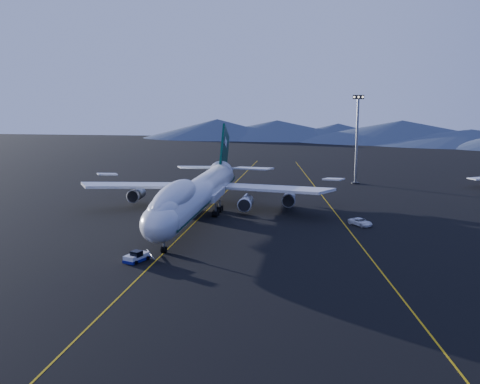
# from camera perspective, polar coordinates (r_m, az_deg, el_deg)

# --- Properties ---
(ground) EXTENTS (500.00, 500.00, 0.00)m
(ground) POSITION_cam_1_polar(r_m,az_deg,el_deg) (117.96, -4.43, -2.85)
(ground) COLOR black
(ground) RESTS_ON ground
(taxiway_line_main) EXTENTS (0.25, 220.00, 0.01)m
(taxiway_line_main) POSITION_cam_1_polar(r_m,az_deg,el_deg) (117.96, -4.43, -2.84)
(taxiway_line_main) COLOR #C3970B
(taxiway_line_main) RESTS_ON ground
(taxiway_line_side) EXTENTS (28.08, 198.09, 0.01)m
(taxiway_line_side) POSITION_cam_1_polar(r_m,az_deg,el_deg) (124.85, 10.18, -2.25)
(taxiway_line_side) COLOR #C3970B
(taxiway_line_side) RESTS_ON ground
(boeing_747) EXTENTS (59.62, 72.43, 19.37)m
(boeing_747) POSITION_cam_1_polar(r_m,az_deg,el_deg) (116.84, -4.46, -0.07)
(boeing_747) COLOR silver
(boeing_747) RESTS_ON ground
(pushback_tug) EXTENTS (3.64, 4.88, 1.91)m
(pushback_tug) POSITION_cam_1_polar(r_m,az_deg,el_deg) (89.01, -10.98, -6.90)
(pushback_tug) COLOR silver
(pushback_tug) RESTS_ON ground
(service_van) EXTENTS (5.44, 5.80, 1.52)m
(service_van) POSITION_cam_1_polar(r_m,az_deg,el_deg) (114.02, 12.73, -3.13)
(service_van) COLOR white
(service_van) RESTS_ON ground
(floodlight_mast) EXTENTS (3.34, 2.51, 27.04)m
(floodlight_mast) POSITION_cam_1_polar(r_m,az_deg,el_deg) (167.52, 12.35, 5.51)
(floodlight_mast) COLOR black
(floodlight_mast) RESTS_ON ground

